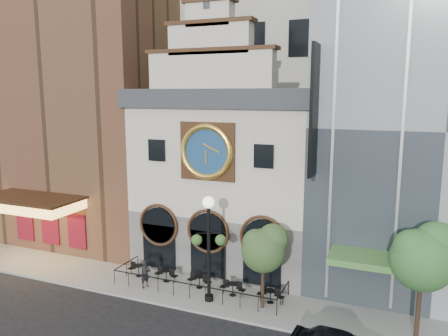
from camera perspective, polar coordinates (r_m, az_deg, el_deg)
name	(u,v)px	position (r m, az deg, el deg)	size (l,w,h in m)	color
ground	(180,310)	(26.01, -5.79, -17.97)	(120.00, 120.00, 0.00)	black
sidewalk	(199,290)	(27.97, -3.30, -15.68)	(44.00, 5.00, 0.15)	gray
clock_building	(231,171)	(30.63, 0.88, -0.39)	(12.60, 8.78, 18.65)	#605E5B
theater_building	(96,87)	(38.59, -16.43, 10.13)	(14.00, 15.60, 25.00)	brown
retail_building	(438,125)	(30.36, 26.12, 5.11)	(14.00, 14.40, 20.00)	gray
office_tower	(280,5)	(42.47, 7.35, 20.41)	(20.00, 16.00, 40.00)	beige
cafe_railing	(199,282)	(27.75, -3.31, -14.70)	(10.60, 2.60, 0.90)	black
bistro_0	(139,269)	(30.03, -11.07, -12.88)	(1.58, 0.68, 0.90)	black
bistro_1	(166,274)	(29.00, -7.57, -13.62)	(1.58, 0.68, 0.90)	black
bistro_2	(199,281)	(27.95, -3.24, -14.48)	(1.58, 0.68, 0.90)	black
bistro_3	(233,288)	(26.96, 1.15, -15.41)	(1.58, 0.68, 0.90)	black
bistro_4	(270,295)	(26.26, 6.09, -16.19)	(1.58, 0.68, 0.90)	black
pedestrian	(145,274)	(28.29, -10.27, -13.45)	(0.63, 0.41, 1.72)	black
lamppost	(209,237)	(25.11, -2.02, -9.01)	(1.90, 1.13, 6.23)	black
tree_left	(264,247)	(24.50, 5.27, -10.24)	(2.52, 2.43, 4.86)	#382619
tree_right	(424,255)	(23.05, 24.63, -10.29)	(3.10, 2.98, 5.97)	#382619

